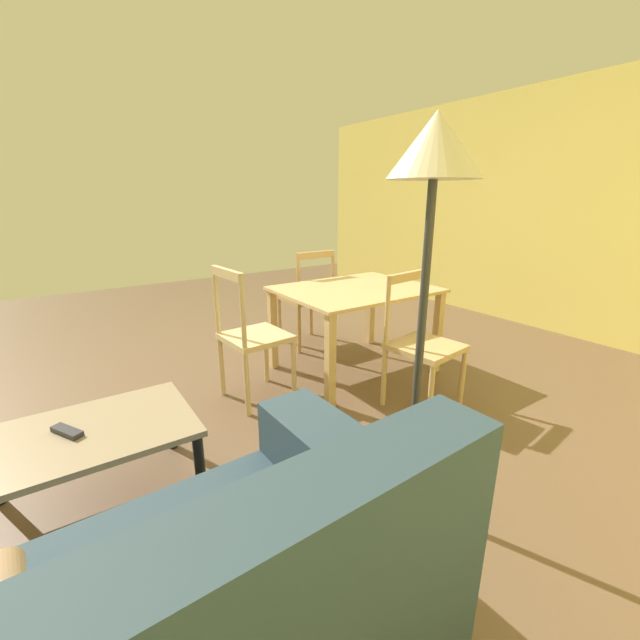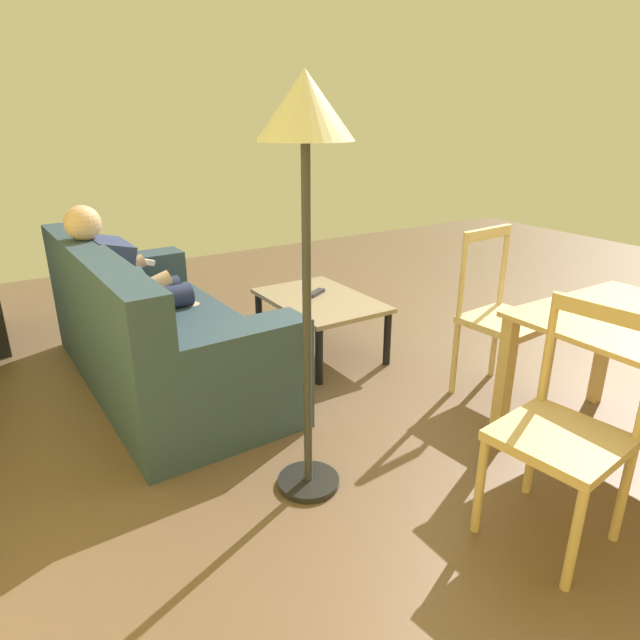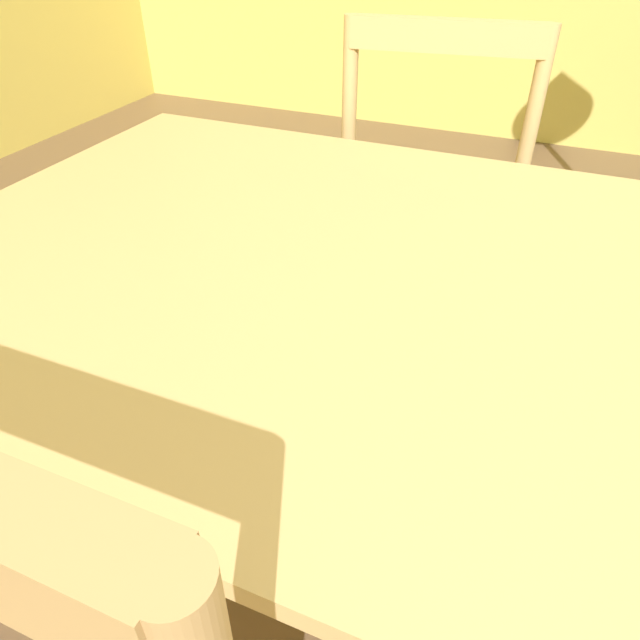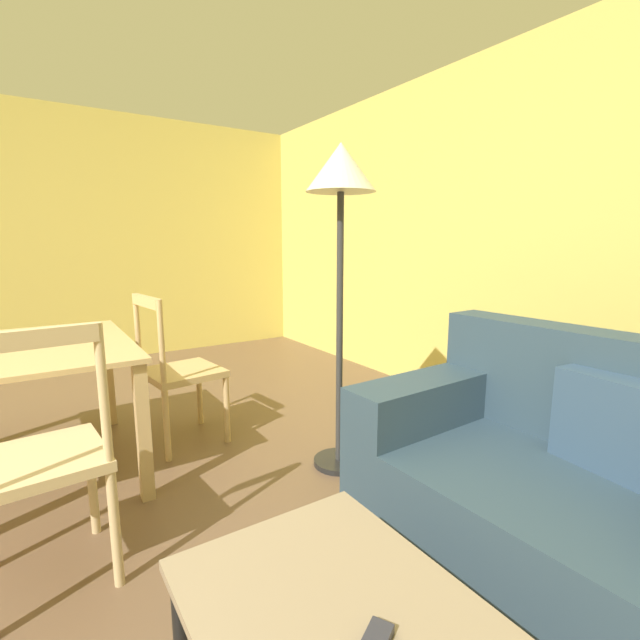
# 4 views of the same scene
# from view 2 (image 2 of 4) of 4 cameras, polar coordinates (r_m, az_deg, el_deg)

# --- Properties ---
(ground_plane) EXTENTS (8.59, 8.59, 0.00)m
(ground_plane) POSITION_cam_2_polar(r_m,az_deg,el_deg) (3.70, 22.42, -6.37)
(ground_plane) COLOR brown
(couch) EXTENTS (2.00, 0.96, 0.88)m
(couch) POSITION_cam_2_polar(r_m,az_deg,el_deg) (3.48, -16.91, -1.57)
(couch) COLOR #2D4251
(couch) RESTS_ON ground_plane
(person_lounging) EXTENTS (0.60, 0.89, 1.08)m
(person_lounging) POSITION_cam_2_polar(r_m,az_deg,el_deg) (3.71, -19.14, 3.39)
(person_lounging) COLOR navy
(person_lounging) RESTS_ON ground_plane
(coffee_table) EXTENTS (0.90, 0.61, 0.40)m
(coffee_table) POSITION_cam_2_polar(r_m,az_deg,el_deg) (3.77, -0.00, 1.54)
(coffee_table) COLOR gray
(coffee_table) RESTS_ON ground_plane
(tv_remote) EXTENTS (0.13, 0.17, 0.02)m
(tv_remote) POSITION_cam_2_polar(r_m,az_deg,el_deg) (3.83, -0.40, 2.83)
(tv_remote) COLOR #2D2D38
(tv_remote) RESTS_ON coffee_table
(dining_chair_near_wall) EXTENTS (0.47, 0.47, 0.93)m
(dining_chair_near_wall) POSITION_cam_2_polar(r_m,az_deg,el_deg) (2.30, 24.00, -10.72)
(dining_chair_near_wall) COLOR tan
(dining_chair_near_wall) RESTS_ON ground_plane
(dining_chair_facing_couch) EXTENTS (0.45, 0.45, 0.97)m
(dining_chair_facing_couch) POSITION_cam_2_polar(r_m,az_deg,el_deg) (3.32, 18.35, 0.11)
(dining_chair_facing_couch) COLOR #D1B27F
(dining_chair_facing_couch) RESTS_ON ground_plane
(floor_lamp) EXTENTS (0.36, 0.36, 1.73)m
(floor_lamp) POSITION_cam_2_polar(r_m,az_deg,el_deg) (2.08, -1.51, 17.15)
(floor_lamp) COLOR black
(floor_lamp) RESTS_ON ground_plane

